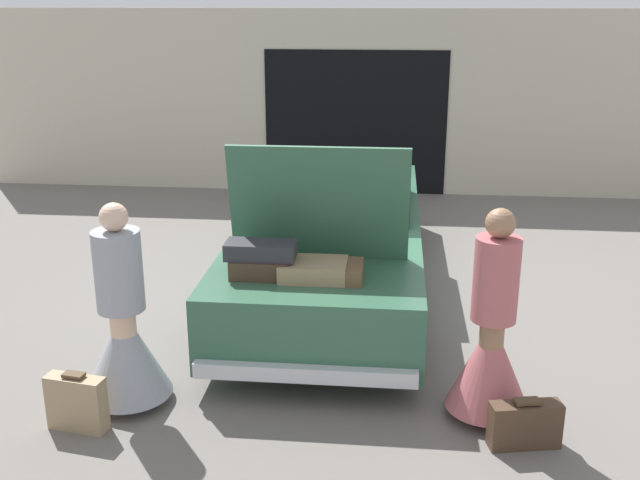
# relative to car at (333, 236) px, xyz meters

# --- Properties ---
(ground_plane) EXTENTS (40.00, 40.00, 0.00)m
(ground_plane) POSITION_rel_car_xyz_m (0.00, 0.00, -0.57)
(ground_plane) COLOR slate
(garage_wall_back) EXTENTS (12.00, 0.14, 2.80)m
(garage_wall_back) POSITION_rel_car_xyz_m (0.00, 4.16, 0.82)
(garage_wall_back) COLOR beige
(garage_wall_back) RESTS_ON ground_plane
(car) EXTENTS (1.82, 4.98, 1.82)m
(car) POSITION_rel_car_xyz_m (0.00, 0.00, 0.00)
(car) COLOR #336047
(car) RESTS_ON ground_plane
(person_left) EXTENTS (0.67, 0.67, 1.58)m
(person_left) POSITION_rel_car_xyz_m (-1.35, -2.53, -0.02)
(person_left) COLOR beige
(person_left) RESTS_ON ground_plane
(person_right) EXTENTS (0.61, 0.61, 1.59)m
(person_right) POSITION_rel_car_xyz_m (1.35, -2.46, -0.01)
(person_right) COLOR #997051
(person_right) RESTS_ON ground_plane
(suitcase_beside_left_person) EXTENTS (0.45, 0.21, 0.44)m
(suitcase_beside_left_person) POSITION_rel_car_xyz_m (-1.58, -2.94, -0.36)
(suitcase_beside_left_person) COLOR #9E8460
(suitcase_beside_left_person) RESTS_ON ground_plane
(suitcase_beside_right_person) EXTENTS (0.51, 0.24, 0.36)m
(suitcase_beside_right_person) POSITION_rel_car_xyz_m (1.57, -2.84, -0.40)
(suitcase_beside_right_person) COLOR #473323
(suitcase_beside_right_person) RESTS_ON ground_plane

